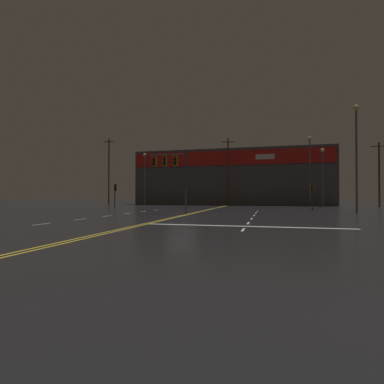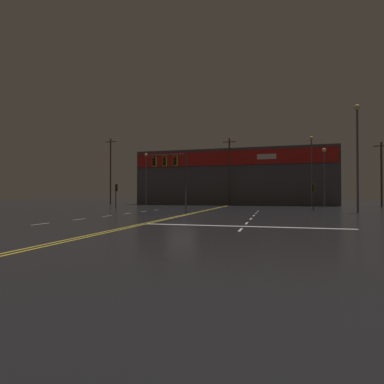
{
  "view_description": "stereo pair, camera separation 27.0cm",
  "coord_description": "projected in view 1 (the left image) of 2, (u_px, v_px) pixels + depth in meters",
  "views": [
    {
      "loc": [
        6.97,
        -23.54,
        1.63
      ],
      "look_at": [
        0.0,
        3.45,
        2.0
      ],
      "focal_mm": 28.0,
      "sensor_mm": 36.0,
      "label": 1
    },
    {
      "loc": [
        7.23,
        -23.48,
        1.63
      ],
      "look_at": [
        0.0,
        3.45,
        2.0
      ],
      "focal_mm": 28.0,
      "sensor_mm": 36.0,
      "label": 2
    }
  ],
  "objects": [
    {
      "name": "building_backdrop",
      "position": [
        232.0,
        178.0,
        58.04
      ],
      "size": [
        36.11,
        10.23,
        10.2
      ],
      "color": "#4C4C51",
      "rests_on": "ground"
    },
    {
      "name": "traffic_signal_corner_northwest",
      "position": [
        115.0,
        190.0,
        39.36
      ],
      "size": [
        0.42,
        0.36,
        3.23
      ],
      "color": "#38383D",
      "rests_on": "ground"
    },
    {
      "name": "streetlight_far_right",
      "position": [
        145.0,
        172.0,
        53.04
      ],
      "size": [
        0.56,
        0.56,
        9.22
      ],
      "color": "#59595E",
      "rests_on": "ground"
    },
    {
      "name": "streetlight_near_left",
      "position": [
        356.0,
        145.0,
        29.75
      ],
      "size": [
        0.56,
        0.56,
        10.73
      ],
      "color": "#59595E",
      "rests_on": "ground"
    },
    {
      "name": "ground_plane",
      "position": [
        181.0,
        216.0,
        24.51
      ],
      "size": [
        200.0,
        200.0,
        0.0
      ],
      "primitive_type": "plane",
      "color": "black"
    },
    {
      "name": "road_markings",
      "position": [
        191.0,
        217.0,
        22.71
      ],
      "size": [
        17.08,
        60.0,
        0.01
      ],
      "color": "gold",
      "rests_on": "ground"
    },
    {
      "name": "traffic_signal_corner_northeast",
      "position": [
        312.0,
        191.0,
        34.26
      ],
      "size": [
        0.42,
        0.36,
        3.03
      ],
      "color": "#38383D",
      "rests_on": "ground"
    },
    {
      "name": "traffic_signal_median",
      "position": [
        170.0,
        165.0,
        27.2
      ],
      "size": [
        3.62,
        0.36,
        5.65
      ],
      "color": "#38383D",
      "rests_on": "ground"
    },
    {
      "name": "streetlight_near_right",
      "position": [
        323.0,
        169.0,
        43.98
      ],
      "size": [
        0.56,
        0.56,
        8.64
      ],
      "color": "#59595E",
      "rests_on": "ground"
    },
    {
      "name": "utility_pole_row",
      "position": [
        218.0,
        171.0,
        52.39
      ],
      "size": [
        48.64,
        0.26,
        12.73
      ],
      "color": "#4C3828",
      "rests_on": "ground"
    },
    {
      "name": "streetlight_far_median",
      "position": [
        310.0,
        163.0,
        47.78
      ],
      "size": [
        0.56,
        0.56,
        11.16
      ],
      "color": "#59595E",
      "rests_on": "ground"
    }
  ]
}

